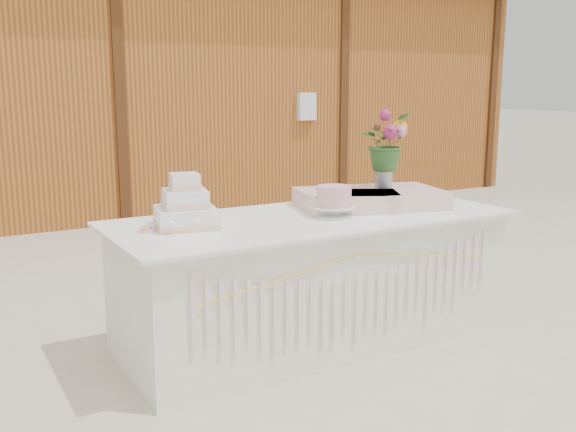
% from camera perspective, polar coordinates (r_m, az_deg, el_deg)
% --- Properties ---
extents(ground, '(80.00, 80.00, 0.00)m').
position_cam_1_polar(ground, '(4.01, 2.19, -10.86)').
color(ground, beige).
rests_on(ground, ground).
extents(barn, '(12.60, 4.60, 3.30)m').
position_cam_1_polar(barn, '(9.35, -18.24, 11.62)').
color(barn, '#A05E21').
rests_on(barn, ground).
extents(cake_table, '(2.40, 1.00, 0.77)m').
position_cam_1_polar(cake_table, '(3.88, 2.27, -5.58)').
color(cake_table, white).
rests_on(cake_table, ground).
extents(wedding_cake, '(0.39, 0.39, 0.29)m').
position_cam_1_polar(wedding_cake, '(3.52, -9.09, 0.64)').
color(wedding_cake, white).
rests_on(wedding_cake, cake_table).
extents(pink_cake_stand, '(0.26, 0.26, 0.19)m').
position_cam_1_polar(pink_cake_stand, '(3.75, 4.11, 1.46)').
color(pink_cake_stand, white).
rests_on(pink_cake_stand, cake_table).
extents(satin_runner, '(0.99, 0.72, 0.11)m').
position_cam_1_polar(satin_runner, '(4.11, 7.35, 1.55)').
color(satin_runner, beige).
rests_on(satin_runner, cake_table).
extents(flower_vase, '(0.12, 0.12, 0.16)m').
position_cam_1_polar(flower_vase, '(4.19, 8.51, 3.60)').
color(flower_vase, '#A4A4A9').
rests_on(flower_vase, satin_runner).
extents(bouquet, '(0.43, 0.43, 0.37)m').
position_cam_1_polar(bouquet, '(4.17, 8.61, 7.18)').
color(bouquet, '#305E25').
rests_on(bouquet, flower_vase).
extents(loose_flowers, '(0.16, 0.34, 0.02)m').
position_cam_1_polar(loose_flowers, '(3.44, -11.70, -1.26)').
color(loose_flowers, pink).
rests_on(loose_flowers, cake_table).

